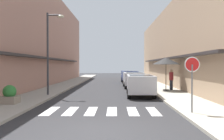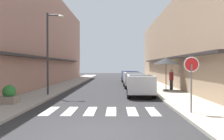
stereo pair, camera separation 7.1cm
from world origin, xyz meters
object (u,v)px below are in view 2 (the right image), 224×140
at_px(parked_car_near, 140,83).
at_px(pedestrian_walking_near, 171,79).
at_px(planter_corner, 9,95).
at_px(street_lamp, 50,45).
at_px(parked_car_far, 130,75).
at_px(cafe_umbrella, 166,61).
at_px(round_street_sign, 191,70).
at_px(parked_car_mid, 133,78).

height_order(parked_car_near, pedestrian_walking_near, pedestrian_walking_near).
xyz_separation_m(planter_corner, pedestrian_walking_near, (10.11, 7.08, 0.45)).
xyz_separation_m(street_lamp, pedestrian_walking_near, (8.98, 3.23, -2.52)).
relative_size(parked_car_far, planter_corner, 4.51).
bearing_deg(street_lamp, parked_car_far, 64.70).
bearing_deg(planter_corner, cafe_umbrella, 35.97).
distance_m(parked_car_far, pedestrian_walking_near, 10.17).
xyz_separation_m(parked_car_far, street_lamp, (-6.14, -12.99, 2.59)).
bearing_deg(planter_corner, pedestrian_walking_near, 35.03).
bearing_deg(round_street_sign, parked_car_far, 94.53).
bearing_deg(street_lamp, parked_car_near, 2.48).
bearing_deg(planter_corner, street_lamp, 73.71).
bearing_deg(parked_car_near, pedestrian_walking_near, 46.21).
distance_m(parked_car_near, round_street_sign, 6.74).
distance_m(parked_car_near, parked_car_far, 12.73).
height_order(parked_car_far, street_lamp, street_lamp).
relative_size(parked_car_mid, planter_corner, 4.22).
bearing_deg(parked_car_mid, parked_car_near, -90.00).
distance_m(parked_car_near, parked_car_mid, 6.27).
xyz_separation_m(parked_car_mid, street_lamp, (-6.14, -6.53, 2.59)).
bearing_deg(cafe_umbrella, street_lamp, -159.72).
xyz_separation_m(cafe_umbrella, pedestrian_walking_near, (0.45, 0.07, -1.47)).
relative_size(round_street_sign, pedestrian_walking_near, 1.41).
xyz_separation_m(parked_car_mid, round_street_sign, (1.52, -12.75, 1.00)).
bearing_deg(parked_car_far, round_street_sign, -85.47).
bearing_deg(pedestrian_walking_near, round_street_sign, -125.82).
xyz_separation_m(parked_car_near, parked_car_mid, (-0.00, 6.27, -0.00)).
bearing_deg(pedestrian_walking_near, street_lamp, 171.87).
height_order(round_street_sign, planter_corner, round_street_sign).
relative_size(parked_car_near, pedestrian_walking_near, 2.65).
distance_m(parked_car_far, planter_corner, 18.35).
distance_m(street_lamp, planter_corner, 5.00).
height_order(parked_car_far, cafe_umbrella, cafe_umbrella).
relative_size(parked_car_far, pedestrian_walking_near, 2.61).
bearing_deg(parked_car_mid, street_lamp, -133.23).
relative_size(parked_car_near, parked_car_far, 1.01).
distance_m(street_lamp, cafe_umbrella, 9.16).
relative_size(parked_car_mid, parked_car_far, 0.94).
bearing_deg(pedestrian_walking_near, cafe_umbrella, 161.27).
xyz_separation_m(round_street_sign, pedestrian_walking_near, (1.31, 9.45, -0.92)).
bearing_deg(cafe_umbrella, parked_car_mid, 125.29).
bearing_deg(parked_car_far, planter_corner, -113.33).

